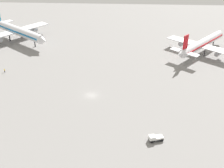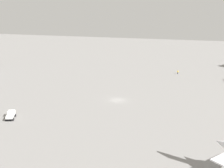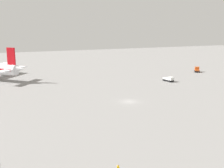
% 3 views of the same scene
% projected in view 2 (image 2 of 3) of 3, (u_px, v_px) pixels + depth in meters
% --- Properties ---
extents(ground, '(288.00, 288.00, 0.00)m').
position_uv_depth(ground, '(117.00, 100.00, 106.86)').
color(ground, gray).
extents(pushback_tractor, '(4.77, 3.31, 1.90)m').
position_uv_depth(pushback_tractor, '(11.00, 115.00, 91.41)').
color(pushback_tractor, black).
rests_on(pushback_tractor, ground).
extents(ground_crew_worker, '(0.53, 0.53, 1.67)m').
position_uv_depth(ground_crew_worker, '(178.00, 72.00, 140.14)').
color(ground_crew_worker, '#1E2338').
rests_on(ground_crew_worker, ground).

